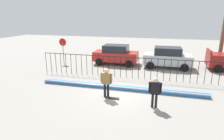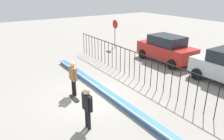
# 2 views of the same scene
# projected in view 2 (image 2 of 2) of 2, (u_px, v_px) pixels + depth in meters

# --- Properties ---
(ground_plane) EXTENTS (60.00, 60.00, 0.00)m
(ground_plane) POSITION_uv_depth(u_px,v_px,m) (89.00, 96.00, 10.70)
(ground_plane) COLOR gray
(bowl_coping_ledge) EXTENTS (11.00, 0.40, 0.27)m
(bowl_coping_ledge) POSITION_uv_depth(u_px,v_px,m) (102.00, 90.00, 11.05)
(bowl_coping_ledge) COLOR #2D6BB7
(bowl_coping_ledge) RESTS_ON ground
(perimeter_fence) EXTENTS (14.04, 0.04, 1.66)m
(perimeter_fence) POSITION_uv_depth(u_px,v_px,m) (140.00, 64.00, 12.01)
(perimeter_fence) COLOR black
(perimeter_fence) RESTS_ON ground
(skateboarder) EXTENTS (0.71, 0.27, 1.76)m
(skateboarder) POSITION_uv_depth(u_px,v_px,m) (73.00, 75.00, 10.42)
(skateboarder) COLOR black
(skateboarder) RESTS_ON ground
(skateboard) EXTENTS (0.80, 0.20, 0.07)m
(skateboard) POSITION_uv_depth(u_px,v_px,m) (74.00, 98.00, 10.36)
(skateboard) COLOR black
(skateboard) RESTS_ON ground
(camera_operator) EXTENTS (0.68, 0.25, 1.68)m
(camera_operator) POSITION_uv_depth(u_px,v_px,m) (87.00, 105.00, 7.88)
(camera_operator) COLOR black
(camera_operator) RESTS_ON ground
(parked_car_red) EXTENTS (4.30, 2.12, 1.90)m
(parked_car_red) POSITION_uv_depth(u_px,v_px,m) (166.00, 48.00, 15.51)
(parked_car_red) COLOR #B2231E
(parked_car_red) RESTS_ON ground
(stop_sign) EXTENTS (0.76, 0.07, 2.50)m
(stop_sign) POSITION_uv_depth(u_px,v_px,m) (115.00, 30.00, 18.90)
(stop_sign) COLOR slate
(stop_sign) RESTS_ON ground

